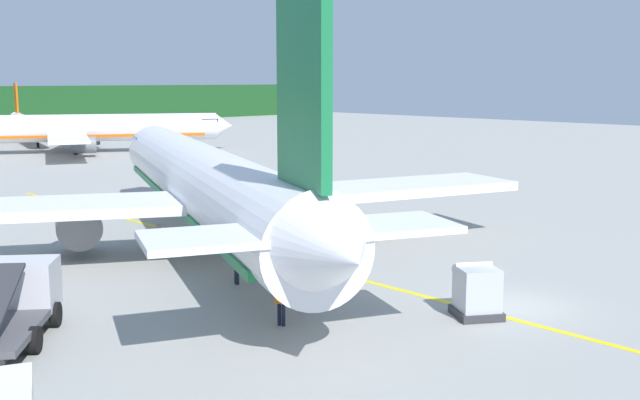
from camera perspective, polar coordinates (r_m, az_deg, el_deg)
name	(u,v)px	position (r m, az deg, el deg)	size (l,w,h in m)	color
ground	(19,186)	(68.60, -21.91, 1.03)	(240.00, 320.00, 0.20)	#999993
airliner_foreground	(205,184)	(39.72, -8.77, 1.21)	(33.22, 39.45, 11.90)	white
airliner_mid_apron	(83,129)	(95.39, -17.59, 5.19)	(32.62, 27.65, 10.27)	white
airliner_far_taxiway	(27,126)	(113.94, -21.40, 5.28)	(23.80, 28.50, 8.28)	silver
service_truck_fuel	(17,302)	(28.28, -22.09, -7.18)	(5.44, 6.08, 2.62)	silver
cargo_container_near	(324,272)	(31.20, 0.31, -5.52)	(2.35, 2.35, 1.92)	#333338
cargo_container_mid	(477,292)	(28.80, 11.84, -6.86)	(2.27, 2.27, 2.02)	#333338
crew_loader_left	(236,261)	(32.75, -6.38, -4.62)	(0.32, 0.62, 1.76)	#191E33
crew_loader_right	(306,285)	(28.96, -1.07, -6.48)	(0.43, 0.55, 1.70)	#191E33
crew_supervisor	(281,299)	(27.21, -2.97, -7.52)	(0.35, 0.61, 1.70)	#191E33
apron_guide_line	(277,258)	(37.52, -3.32, -4.43)	(0.30, 60.00, 0.01)	yellow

